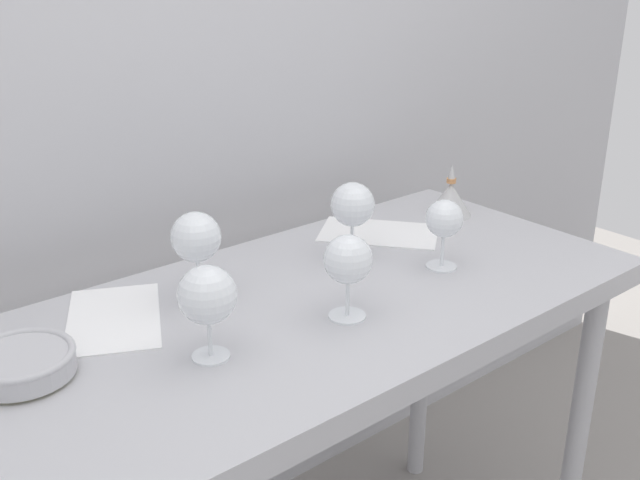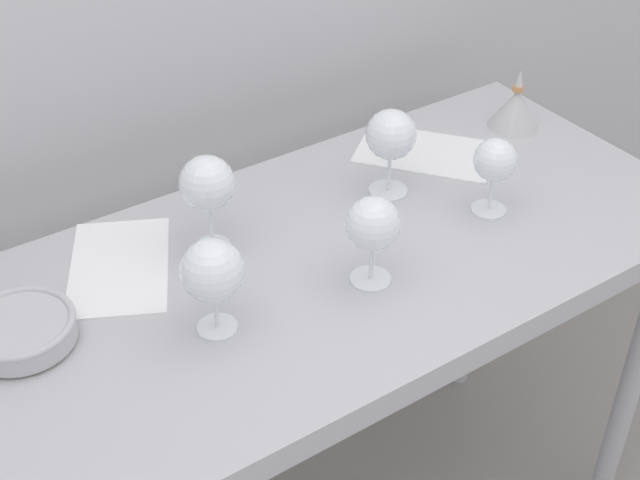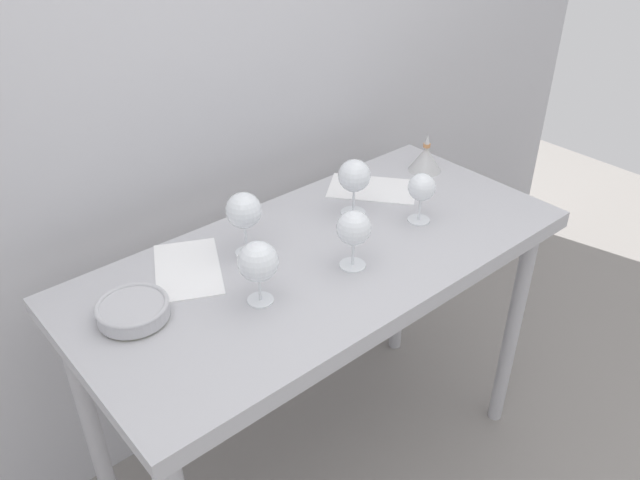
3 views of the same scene
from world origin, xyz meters
The scene contains 11 objects.
back_wall centered at (0.00, 0.49, 1.30)m, with size 3.80×0.04×2.60m, color #B7B7BD.
steel_counter centered at (0.00, -0.01, 0.79)m, with size 1.40×0.65×0.90m.
wine_glass_near_center centered at (0.01, -0.11, 1.01)m, with size 0.09×0.09×0.16m.
wine_glass_far_right centered at (0.20, 0.09, 1.02)m, with size 0.10×0.10×0.17m.
wine_glass_near_left centered at (-0.26, -0.07, 1.01)m, with size 0.10×0.10×0.17m.
wine_glass_near_right centered at (0.32, -0.07, 1.01)m, with size 0.08×0.08×0.15m.
wine_glass_far_left centered at (-0.17, 0.12, 1.03)m, with size 0.10×0.10×0.18m.
tasting_sheet_upper centered at (0.35, 0.16, 0.90)m, with size 0.17×0.28×0.00m, color white.
tasting_sheet_lower centered at (-0.33, 0.16, 0.90)m, with size 0.17×0.27×0.00m, color white.
tasting_bowl centered at (-0.53, 0.07, 0.93)m, with size 0.17×0.17×0.05m.
decanter_funnel centered at (0.58, 0.14, 0.94)m, with size 0.11×0.11×0.13m.
Camera 1 is at (-0.83, -1.04, 1.56)m, focal length 42.38 mm.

